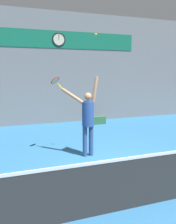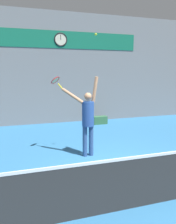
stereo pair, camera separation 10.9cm
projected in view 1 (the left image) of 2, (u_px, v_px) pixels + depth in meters
ground_plane at (123, 174)px, 5.09m from camera, size 18.00×18.00×0.00m
back_wall at (66, 69)px, 10.06m from camera, size 18.00×0.10×5.00m
sponsor_banner at (66, 40)px, 9.78m from camera, size 6.65×0.02×0.75m
scoreboard_clock at (59, 39)px, 9.66m from camera, size 0.59×0.05×0.59m
court_net at (156, 178)px, 3.86m from camera, size 6.64×0.07×1.06m
tennis_player at (88, 117)px, 6.03m from camera, size 0.96×0.60×2.23m
tennis_racket at (56, 81)px, 6.10m from camera, size 0.37×0.36×0.36m
tennis_ball at (96, 34)px, 5.64m from camera, size 0.06×0.06×0.06m
water_bottle at (98, 119)px, 10.41m from camera, size 0.08×0.08×0.32m
equipment_bag at (98, 120)px, 10.05m from camera, size 0.64×0.29×0.36m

